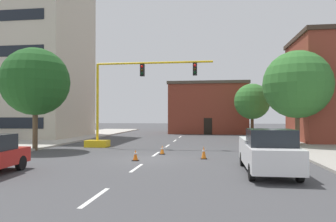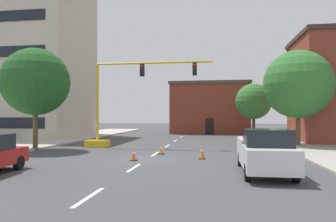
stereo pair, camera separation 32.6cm
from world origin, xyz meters
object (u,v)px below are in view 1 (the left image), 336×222
traffic_signal_gantry (114,118)px  traffic_cone_roadside_c (204,153)px  tree_right_far (252,101)px  pickup_truck_white (267,151)px  traffic_cone_roadside_a (162,150)px  traffic_cone_roadside_b (135,155)px  tree_left_near (35,82)px  tree_right_mid (297,85)px

traffic_signal_gantry → traffic_cone_roadside_c: 9.59m
tree_right_far → pickup_truck_white: bearing=-95.8°
traffic_signal_gantry → traffic_cone_roadside_a: bearing=-41.2°
tree_right_far → pickup_truck_white: size_ratio=1.18×
traffic_signal_gantry → traffic_cone_roadside_a: (4.59, -4.02, -2.02)m
traffic_cone_roadside_a → traffic_cone_roadside_b: (-1.06, -3.07, 0.02)m
tree_left_near → pickup_truck_white: tree_left_near is taller
tree_left_near → traffic_cone_roadside_c: tree_left_near is taller
pickup_truck_white → traffic_cone_roadside_c: pickup_truck_white is taller
traffic_cone_roadside_b → traffic_cone_roadside_c: size_ratio=0.83×
traffic_cone_roadside_b → traffic_cone_roadside_c: 4.02m
tree_right_far → traffic_cone_roadside_a: (-8.10, -17.99, -3.93)m
tree_right_far → traffic_cone_roadside_a: bearing=-114.2°
tree_right_far → traffic_cone_roadside_a: tree_right_far is taller
traffic_cone_roadside_a → tree_right_mid: bearing=33.0°
traffic_cone_roadside_c → traffic_cone_roadside_b: bearing=-162.0°
traffic_signal_gantry → tree_left_near: size_ratio=1.36×
tree_right_far → traffic_cone_roadside_b: size_ratio=10.04×
pickup_truck_white → traffic_cone_roadside_c: bearing=125.1°
pickup_truck_white → traffic_cone_roadside_c: 5.09m
pickup_truck_white → traffic_cone_roadside_b: 7.35m
tree_left_near → tree_right_far: size_ratio=1.18×
traffic_cone_roadside_a → traffic_cone_roadside_b: size_ratio=0.94×
traffic_signal_gantry → tree_right_far: (12.69, 13.97, 1.91)m
tree_left_near → traffic_cone_roadside_a: bearing=-5.7°
traffic_signal_gantry → tree_left_near: tree_left_near is taller
traffic_signal_gantry → traffic_cone_roadside_b: bearing=-63.5°
traffic_cone_roadside_b → traffic_cone_roadside_c: bearing=18.0°
pickup_truck_white → traffic_cone_roadside_b: (-6.72, 2.90, -0.66)m
tree_left_near → tree_right_mid: size_ratio=0.95×
traffic_cone_roadside_c → tree_right_far: bearing=74.9°
tree_right_mid → traffic_cone_roadside_a: size_ratio=13.32×
tree_left_near → pickup_truck_white: (15.23, -6.91, -4.06)m
pickup_truck_white → traffic_cone_roadside_b: size_ratio=8.52×
traffic_signal_gantry → pickup_truck_white: traffic_signal_gantry is taller
tree_right_mid → pickup_truck_white: 14.08m
traffic_cone_roadside_a → traffic_signal_gantry: bearing=138.8°
tree_right_far → traffic_cone_roadside_c: size_ratio=8.31×
tree_right_mid → traffic_cone_roadside_a: bearing=-147.0°
tree_right_mid → traffic_cone_roadside_b: 15.71m
tree_right_mid → traffic_signal_gantry: bearing=-169.9°
traffic_cone_roadside_a → traffic_cone_roadside_c: (2.76, -1.82, 0.09)m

